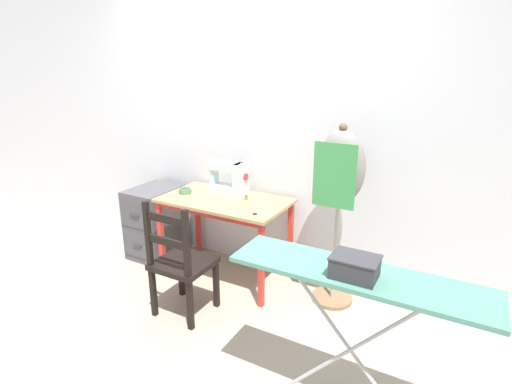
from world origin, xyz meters
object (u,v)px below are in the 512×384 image
Objects in this scene: wooden_chair at (181,263)px; dress_form at (340,177)px; scissors at (257,213)px; fabric_bowl at (185,191)px; filing_cabinet at (156,222)px; ironing_board at (356,282)px; sewing_machine at (231,180)px; storage_box at (355,267)px; thread_spool_near_machine at (246,198)px.

wooden_chair is 1.31m from dress_form.
scissors is 0.67m from wooden_chair.
fabric_bowl is 0.96× the size of scissors.
filing_cabinet is (-1.24, 0.20, -0.38)m from scissors.
fabric_bowl is 0.09× the size of ironing_board.
storage_box is (1.38, -1.09, 0.05)m from sewing_machine.
sewing_machine is at bearing 178.14° from dress_form.
sewing_machine reaches higher than thread_spool_near_machine.
sewing_machine is 0.86m from wooden_chair.
wooden_chair reaches higher than scissors.
scissors is at bearing -9.34° from filing_cabinet.
dress_form is at bearing 112.51° from ironing_board.
wooden_chair is (0.04, -0.74, -0.44)m from sewing_machine.
wooden_chair is (-0.38, -0.46, -0.31)m from scissors.
thread_spool_near_machine is 1.55m from ironing_board.
dress_form reaches higher than filing_cabinet.
storage_box reaches higher than scissors.
filing_cabinet is at bearing 155.25° from storage_box.
ironing_board reaches higher than thread_spool_near_machine.
scissors reaches higher than filing_cabinet.
storage_box is at bearing -28.18° from fabric_bowl.
scissors is (0.79, -0.13, -0.02)m from fabric_bowl.
fabric_bowl is at bearing -174.52° from dress_form.
scissors is at bearing -34.19° from sewing_machine.
thread_spool_near_machine is 0.82m from dress_form.
ironing_board is at bearing -27.00° from fabric_bowl.
scissors is 0.32m from thread_spool_near_machine.
sewing_machine is 0.52m from scissors.
filing_cabinet is at bearing -178.37° from dress_form.
dress_form reaches higher than scissors.
scissors is 0.13× the size of wooden_chair.
filing_cabinet is 2.45m from ironing_board.
sewing_machine is 1.76m from storage_box.
wooden_chair is (0.41, -0.58, -0.33)m from fabric_bowl.
ironing_board is 5.68× the size of storage_box.
thread_spool_near_machine is 0.04× the size of wooden_chair.
sewing_machine is 0.42m from fabric_bowl.
wooden_chair reaches higher than fabric_bowl.
scissors is 0.53× the size of storage_box.
storage_box is (2.20, -1.01, 0.57)m from filing_cabinet.
thread_spool_near_machine is at bearing -177.94° from dress_form.
fabric_bowl is 1.99m from storage_box.
thread_spool_near_machine reaches higher than filing_cabinet.
thread_spool_near_machine is 1.09m from filing_cabinet.
storage_box is at bearing -24.75° from filing_cabinet.
wooden_chair is at bearing -87.24° from sewing_machine.
fabric_bowl reaches higher than thread_spool_near_machine.
ironing_board is at bearing -23.76° from filing_cabinet.
scissors is at bearing 139.78° from storage_box.
dress_form reaches higher than ironing_board.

